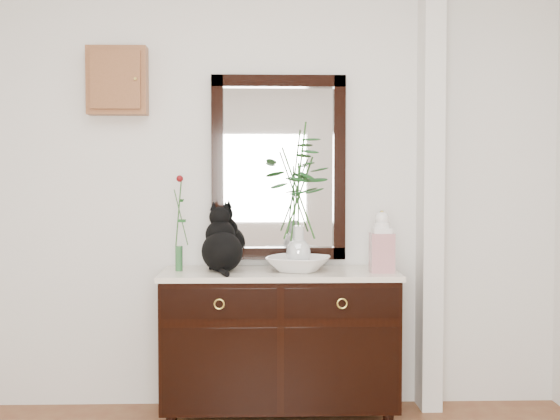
{
  "coord_description": "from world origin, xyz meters",
  "views": [
    {
      "loc": [
        0.01,
        -1.96,
        1.35
      ],
      "look_at": [
        0.1,
        1.63,
        1.2
      ],
      "focal_mm": 42.0,
      "sensor_mm": 36.0,
      "label": 1
    }
  ],
  "objects_px": {
    "sideboard": "(280,336)",
    "ginger_jar": "(382,241)",
    "cat": "(222,238)",
    "lotus_bowl": "(298,264)"
  },
  "relations": [
    {
      "from": "sideboard",
      "to": "ginger_jar",
      "type": "relative_size",
      "value": 3.82
    },
    {
      "from": "ginger_jar",
      "to": "sideboard",
      "type": "bearing_deg",
      "value": 173.34
    },
    {
      "from": "sideboard",
      "to": "cat",
      "type": "distance_m",
      "value": 0.65
    },
    {
      "from": "lotus_bowl",
      "to": "ginger_jar",
      "type": "xyz_separation_m",
      "value": [
        0.46,
        -0.04,
        0.13
      ]
    },
    {
      "from": "sideboard",
      "to": "lotus_bowl",
      "type": "distance_m",
      "value": 0.43
    },
    {
      "from": "lotus_bowl",
      "to": "ginger_jar",
      "type": "height_order",
      "value": "ginger_jar"
    },
    {
      "from": "ginger_jar",
      "to": "lotus_bowl",
      "type": "bearing_deg",
      "value": 174.64
    },
    {
      "from": "sideboard",
      "to": "lotus_bowl",
      "type": "relative_size",
      "value": 3.83
    },
    {
      "from": "sideboard",
      "to": "cat",
      "type": "bearing_deg",
      "value": -179.09
    },
    {
      "from": "cat",
      "to": "lotus_bowl",
      "type": "relative_size",
      "value": 1.07
    }
  ]
}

